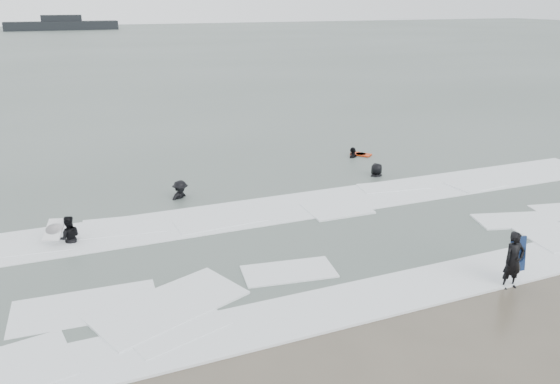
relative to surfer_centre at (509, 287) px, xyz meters
name	(u,v)px	position (x,y,z in m)	size (l,w,h in m)	color
ground	(350,291)	(-4.02, 1.41, 0.00)	(320.00, 320.00, 0.00)	brown
sea	(101,48)	(-4.02, 81.41, 0.06)	(320.00, 320.00, 0.00)	#47544C
surfer_centre	(509,287)	(0.00, 0.00, 0.00)	(0.58, 0.38, 1.60)	black
surfer_wading	(70,243)	(-10.77, 7.24, 0.00)	(0.71, 0.56, 1.47)	black
surfer_breaker	(181,200)	(-6.71, 9.86, 0.00)	(1.05, 0.60, 1.62)	black
surfer_right_near	(353,158)	(2.19, 12.51, 0.00)	(0.99, 0.41, 1.69)	black
surfer_right_far	(376,177)	(1.68, 9.51, 0.00)	(0.86, 0.56, 1.77)	black
surf_foam	(295,236)	(-4.02, 5.11, 0.04)	(30.03, 9.06, 0.09)	white
bodyboards	(309,201)	(-2.77, 6.75, 0.50)	(14.72, 13.10, 1.25)	#10214A
vessel_horizon	(62,25)	(-8.42, 136.33, 1.30)	(25.58, 4.57, 3.47)	black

